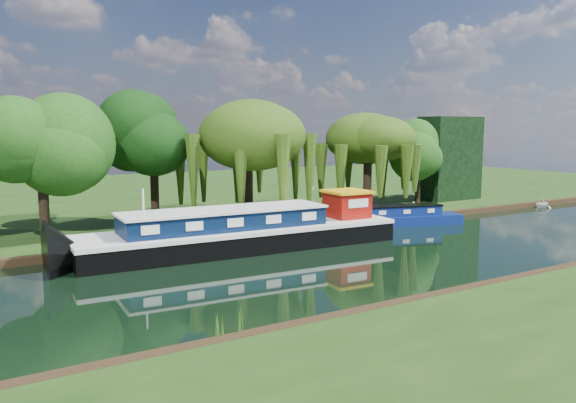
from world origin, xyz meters
TOP-DOWN VIEW (x-y plane):
  - ground at (0.00, 0.00)m, footprint 120.00×120.00m
  - far_bank at (0.00, 34.00)m, footprint 120.00×52.00m
  - dutch_barge at (-7.64, 5.70)m, footprint 20.19×5.49m
  - narrowboat at (5.58, 7.30)m, footprint 11.48×5.04m
  - red_dinghy at (-12.75, 6.13)m, footprint 3.44×2.64m
  - white_cruiser at (24.17, 7.29)m, footprint 2.13×1.88m
  - willow_left at (-3.71, 12.80)m, footprint 7.15×7.15m
  - willow_right at (7.02, 11.87)m, footprint 6.04×6.04m
  - tree_far_left at (-18.14, 11.69)m, footprint 5.44×5.44m
  - tree_far_mid at (-10.03, 15.54)m, footprint 5.37×5.37m
  - tree_far_right at (13.51, 12.61)m, footprint 4.05×4.05m
  - conifer_hedge at (19.00, 14.00)m, footprint 6.00×3.00m
  - lamppost at (0.50, 10.50)m, footprint 0.36×0.36m
  - mooring_posts at (-0.50, 8.40)m, footprint 19.16×0.16m

SIDE VIEW (x-z plane):
  - ground at x=0.00m, z-range 0.00..0.00m
  - red_dinghy at x=-12.75m, z-range -0.33..0.33m
  - white_cruiser at x=24.17m, z-range -0.53..0.53m
  - far_bank at x=0.00m, z-range 0.00..0.45m
  - narrowboat at x=5.58m, z-range -0.24..1.42m
  - mooring_posts at x=-0.50m, z-range 0.45..1.45m
  - dutch_barge at x=-7.64m, z-range -1.06..3.15m
  - lamppost at x=0.50m, z-range 1.14..3.70m
  - conifer_hedge at x=19.00m, z-range 0.45..8.45m
  - tree_far_right at x=13.51m, z-range 1.71..8.33m
  - willow_right at x=7.02m, z-range 2.14..9.50m
  - tree_far_left at x=-18.14m, z-range 2.06..10.82m
  - tree_far_mid at x=-10.03m, z-range 2.11..10.90m
  - willow_left at x=-3.71m, z-range 2.39..10.96m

